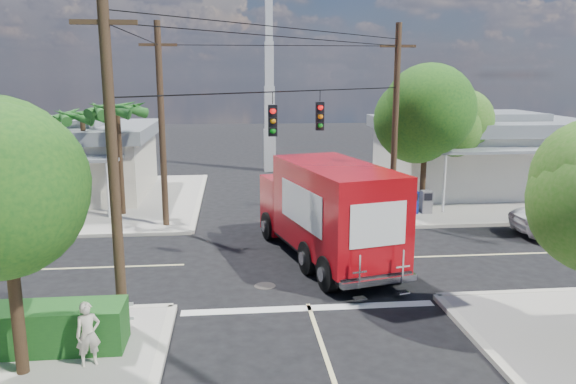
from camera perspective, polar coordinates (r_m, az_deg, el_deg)
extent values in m
plane|color=black|center=(20.91, 0.55, -7.03)|extent=(120.00, 120.00, 0.00)
cube|color=#A6A096|center=(34.04, 17.16, -0.05)|extent=(14.00, 14.00, 0.14)
cube|color=#BAB5A5|center=(31.99, 5.52, -0.31)|extent=(0.25, 14.00, 0.14)
cube|color=#BAB5A5|center=(27.90, 22.68, -2.99)|extent=(14.00, 0.25, 0.14)
cube|color=#A6A096|center=(32.60, -21.31, -0.84)|extent=(14.00, 14.00, 0.14)
cube|color=#BAB5A5|center=(31.44, -8.93, -0.61)|extent=(0.25, 14.00, 0.14)
cube|color=#BAB5A5|center=(26.12, -25.32, -4.18)|extent=(14.00, 0.25, 0.14)
cube|color=beige|center=(30.50, -1.50, -0.98)|extent=(0.12, 12.00, 0.01)
cube|color=beige|center=(24.09, 25.04, -5.60)|extent=(12.00, 0.12, 0.01)
cube|color=beige|center=(22.21, -26.25, -7.14)|extent=(12.00, 0.12, 0.01)
cube|color=silver|center=(16.92, 2.18, -11.69)|extent=(7.50, 0.40, 0.01)
cube|color=white|center=(35.25, 18.96, 3.15)|extent=(11.00, 8.00, 3.40)
cube|color=gray|center=(35.02, 19.19, 6.47)|extent=(11.80, 8.80, 0.70)
cube|color=gray|center=(34.98, 19.24, 7.28)|extent=(6.05, 4.40, 0.50)
cube|color=gray|center=(30.75, 22.88, 3.94)|extent=(9.90, 1.80, 0.15)
cylinder|color=silver|center=(28.40, 15.59, 0.89)|extent=(0.12, 0.12, 2.90)
cube|color=beige|center=(34.00, -22.48, 2.43)|extent=(10.00, 8.00, 3.20)
cube|color=gray|center=(33.77, -22.74, 5.69)|extent=(10.80, 8.80, 0.70)
cube|color=gray|center=(33.73, -22.81, 6.53)|extent=(5.50, 4.40, 0.50)
cube|color=gray|center=(29.24, -25.34, 2.98)|extent=(9.00, 1.80, 0.15)
cylinder|color=silver|center=(27.60, -17.80, 0.24)|extent=(0.12, 0.12, 2.70)
cube|color=silver|center=(40.10, -1.87, 4.27)|extent=(0.80, 0.80, 3.00)
cube|color=silver|center=(39.82, -1.90, 8.55)|extent=(0.70, 0.70, 3.00)
cube|color=silver|center=(39.76, -1.93, 12.87)|extent=(0.60, 0.60, 3.00)
cube|color=silver|center=(39.93, -1.96, 17.18)|extent=(0.50, 0.50, 3.00)
cylinder|color=#422D1C|center=(13.92, -25.97, -9.40)|extent=(0.28, 0.28, 3.71)
sphere|color=#174B16|center=(13.31, -26.86, -0.02)|extent=(3.71, 3.71, 3.71)
sphere|color=#174B16|center=(12.93, -25.84, -0.76)|extent=(3.25, 3.25, 3.25)
cylinder|color=#422D1C|center=(28.45, 13.60, 2.24)|extent=(0.28, 0.28, 4.10)
sphere|color=#174B16|center=(28.15, 13.85, 7.38)|extent=(4.10, 4.10, 4.10)
sphere|color=#174B16|center=(28.19, 12.97, 7.95)|extent=(3.33, 3.33, 3.33)
sphere|color=#174B16|center=(28.00, 14.72, 7.05)|extent=(3.58, 3.58, 3.58)
cylinder|color=#422D1C|center=(31.44, 16.75, 2.48)|extent=(0.28, 0.28, 3.58)
sphere|color=#2B6B17|center=(31.18, 16.99, 6.55)|extent=(3.58, 3.58, 3.58)
sphere|color=#2B6B17|center=(31.19, 16.19, 7.01)|extent=(2.91, 2.91, 2.91)
sphere|color=#2B6B17|center=(31.05, 17.79, 6.27)|extent=(3.14, 3.14, 3.14)
cylinder|color=#422D1C|center=(27.99, -16.66, 2.86)|extent=(0.24, 0.24, 5.00)
cone|color=#205A1D|center=(27.57, -15.12, 8.26)|extent=(0.50, 2.06, 0.98)
cone|color=#205A1D|center=(28.31, -15.58, 8.32)|extent=(1.92, 1.68, 0.98)
cone|color=#205A1D|center=(28.62, -17.04, 8.27)|extent=(2.12, 0.95, 0.98)
cone|color=#205A1D|center=(28.27, -18.45, 8.14)|extent=(1.34, 2.07, 0.98)
cone|color=#205A1D|center=(27.51, -18.80, 8.03)|extent=(1.34, 2.07, 0.98)
cone|color=#205A1D|center=(26.91, -17.75, 8.03)|extent=(2.12, 0.95, 0.98)
cone|color=#205A1D|center=(26.93, -16.08, 8.13)|extent=(1.92, 1.68, 0.98)
cylinder|color=#422D1C|center=(29.90, -19.88, 2.81)|extent=(0.24, 0.24, 4.60)
cone|color=#205A1D|center=(29.44, -18.49, 7.48)|extent=(0.50, 2.06, 0.98)
cone|color=#205A1D|center=(30.20, -18.83, 7.55)|extent=(1.92, 1.68, 0.98)
cone|color=#205A1D|center=(30.55, -20.16, 7.50)|extent=(2.12, 0.95, 0.98)
cone|color=#205A1D|center=(30.23, -21.52, 7.37)|extent=(1.34, 2.07, 0.98)
cone|color=#205A1D|center=(29.48, -21.92, 7.24)|extent=(1.34, 2.07, 0.98)
cone|color=#205A1D|center=(28.85, -21.01, 7.23)|extent=(2.12, 0.95, 0.98)
cone|color=#205A1D|center=(28.83, -19.45, 7.34)|extent=(1.92, 1.68, 0.98)
cylinder|color=#473321|center=(14.95, -17.35, 2.61)|extent=(0.28, 0.28, 9.00)
cube|color=#473321|center=(14.83, -18.21, 16.08)|extent=(1.60, 0.12, 0.12)
cylinder|color=#473321|center=(26.04, 10.82, 6.64)|extent=(0.28, 0.28, 9.00)
cube|color=#473321|center=(25.97, 11.12, 14.35)|extent=(1.60, 0.12, 0.12)
cylinder|color=#473321|center=(25.15, -12.70, 6.38)|extent=(0.28, 0.28, 9.00)
cube|color=#473321|center=(25.08, -13.07, 14.36)|extent=(1.60, 0.12, 0.12)
cylinder|color=black|center=(19.79, 0.59, 10.21)|extent=(10.43, 10.43, 0.04)
cube|color=black|center=(18.98, -1.57, 7.27)|extent=(0.30, 0.24, 1.05)
sphere|color=red|center=(18.81, -1.54, 8.23)|extent=(0.20, 0.20, 0.20)
cube|color=black|center=(21.08, 3.25, 7.70)|extent=(0.30, 0.24, 1.05)
sphere|color=red|center=(20.92, 3.32, 8.58)|extent=(0.20, 0.20, 0.20)
cube|color=silver|center=(16.39, -25.88, -11.90)|extent=(5.94, 0.05, 0.08)
cube|color=silver|center=(16.24, -26.01, -10.60)|extent=(5.94, 0.05, 0.08)
cube|color=silver|center=(15.59, -16.03, -11.75)|extent=(0.09, 0.06, 1.00)
cube|color=red|center=(27.74, 11.12, -1.04)|extent=(0.50, 0.50, 1.10)
cube|color=navy|center=(27.95, 12.50, -1.01)|extent=(0.50, 0.50, 1.10)
cube|color=slate|center=(28.17, 13.85, -0.97)|extent=(0.50, 0.50, 1.10)
cube|color=black|center=(21.11, 3.73, -5.22)|extent=(4.34, 8.57, 0.26)
cube|color=#AC0911|center=(23.78, 0.69, -1.14)|extent=(2.89, 2.35, 2.32)
cube|color=black|center=(24.37, 0.08, 0.19)|extent=(2.21, 0.79, 1.00)
cube|color=silver|center=(24.82, -0.08, -2.34)|extent=(2.38, 0.71, 0.37)
cube|color=#AC0911|center=(19.86, 4.88, -1.60)|extent=(4.03, 6.57, 3.06)
cube|color=white|center=(20.41, 8.31, -0.86)|extent=(0.94, 3.69, 1.37)
cube|color=white|center=(19.32, 1.27, -1.46)|extent=(0.94, 3.69, 1.37)
cube|color=white|center=(17.16, 9.16, -3.31)|extent=(1.85, 0.48, 1.37)
cube|color=silver|center=(17.58, 9.19, -8.90)|extent=(2.52, 0.87, 0.19)
cube|color=silver|center=(16.99, 7.26, -8.07)|extent=(0.48, 0.18, 1.05)
cube|color=silver|center=(17.68, 11.57, -7.42)|extent=(0.48, 0.18, 1.05)
cylinder|color=black|center=(23.45, -1.97, -3.46)|extent=(0.61, 1.21, 1.16)
cylinder|color=black|center=(24.28, 3.50, -2.94)|extent=(0.61, 1.21, 1.16)
cylinder|color=black|center=(17.99, 4.06, -8.28)|extent=(0.61, 1.21, 1.16)
cylinder|color=black|center=(19.05, 10.80, -7.31)|extent=(0.61, 1.21, 1.16)
imported|color=silver|center=(26.81, 27.16, -2.54)|extent=(5.15, 2.39, 1.43)
imported|color=beige|center=(14.09, -19.65, -13.43)|extent=(0.66, 0.56, 1.53)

